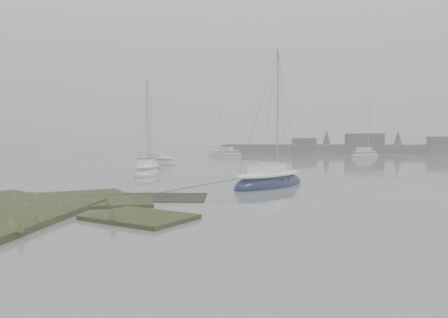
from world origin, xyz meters
TOP-DOWN VIEW (x-y plane):
  - ground at (0.00, 30.00)m, footprint 160.00×160.00m
  - far_shoreline at (26.84, 61.90)m, footprint 60.00×8.00m
  - sailboat_main at (4.82, 9.92)m, footprint 5.00×6.17m
  - sailboat_white at (-4.49, 16.86)m, footprint 2.79×5.79m
  - sailboat_far_a at (-7.04, 28.57)m, footprint 5.52×4.19m
  - sailboat_far_b at (17.59, 47.94)m, footprint 5.46×5.49m
  - sailboat_far_c at (-2.50, 49.94)m, footprint 5.84×3.44m

SIDE VIEW (x-z plane):
  - ground at x=0.00m, z-range 0.00..0.00m
  - sailboat_far_a at x=-7.04m, z-range -3.54..4.01m
  - sailboat_far_c at x=-2.50m, z-range -3.67..4.16m
  - sailboat_white at x=-4.49m, z-range -3.68..4.16m
  - sailboat_far_b at x=17.59m, z-range -3.86..4.37m
  - sailboat_main at x=4.82m, z-range -4.02..4.55m
  - far_shoreline at x=26.84m, z-range -1.22..2.93m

